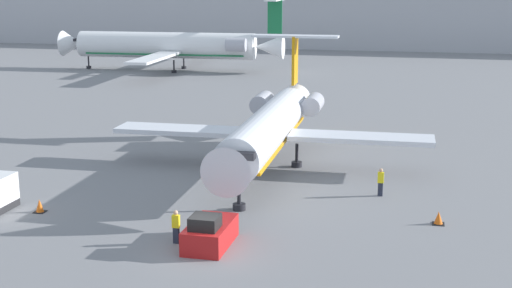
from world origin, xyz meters
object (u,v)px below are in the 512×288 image
(airplane_main, at_px, (270,125))
(airplane_parked_far_left, at_px, (171,45))
(worker_near_tug, at_px, (176,226))
(traffic_cone_left, at_px, (40,206))
(pushback_tug, at_px, (210,233))
(traffic_cone_right, at_px, (439,218))
(worker_by_wing, at_px, (381,181))

(airplane_main, xyz_separation_m, airplane_parked_far_left, (-27.77, 54.77, 0.66))
(airplane_main, distance_m, worker_near_tug, 16.91)
(airplane_parked_far_left, bearing_deg, airplane_main, -63.12)
(worker_near_tug, relative_size, traffic_cone_left, 2.25)
(pushback_tug, distance_m, airplane_parked_far_left, 76.78)
(traffic_cone_right, bearing_deg, worker_by_wing, 127.01)
(traffic_cone_right, bearing_deg, airplane_main, 140.13)
(worker_near_tug, height_order, worker_by_wing, worker_by_wing)
(pushback_tug, height_order, worker_near_tug, pushback_tug)
(pushback_tug, height_order, traffic_cone_left, pushback_tug)
(airplane_main, xyz_separation_m, worker_by_wing, (8.58, -5.36, -2.29))
(pushback_tug, xyz_separation_m, traffic_cone_left, (-11.79, 3.00, -0.34))
(airplane_main, distance_m, worker_by_wing, 10.37)
(airplane_main, distance_m, traffic_cone_right, 16.21)
(traffic_cone_right, bearing_deg, worker_near_tug, -154.91)
(airplane_parked_far_left, bearing_deg, worker_near_tug, -69.85)
(pushback_tug, distance_m, worker_by_wing, 13.95)
(worker_by_wing, relative_size, traffic_cone_right, 2.43)
(worker_near_tug, distance_m, worker_by_wing, 15.18)
(worker_near_tug, bearing_deg, airplane_main, 84.69)
(airplane_main, relative_size, worker_by_wing, 14.24)
(pushback_tug, xyz_separation_m, worker_near_tug, (-1.88, -0.07, 0.25))
(traffic_cone_left, height_order, airplane_parked_far_left, airplane_parked_far_left)
(worker_by_wing, relative_size, airplane_parked_far_left, 0.05)
(pushback_tug, xyz_separation_m, traffic_cone_right, (11.91, 6.39, -0.37))
(airplane_parked_far_left, bearing_deg, traffic_cone_right, -58.39)
(worker_near_tug, bearing_deg, worker_by_wing, 48.18)
(pushback_tug, relative_size, airplane_parked_far_left, 0.11)
(worker_near_tug, relative_size, traffic_cone_right, 2.41)
(pushback_tug, bearing_deg, traffic_cone_right, 28.19)
(worker_near_tug, bearing_deg, pushback_tug, 2.15)
(pushback_tug, xyz_separation_m, worker_by_wing, (8.25, 11.25, 0.26))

